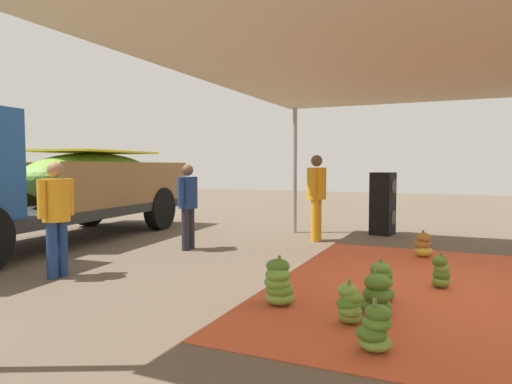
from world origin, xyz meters
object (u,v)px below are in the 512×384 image
banana_bunch_5 (441,273)px  banana_bunch_7 (376,295)px  banana_bunch_1 (381,283)px  worker_2 (188,200)px  cargo_truck_main (39,182)px  worker_1 (56,210)px  banana_bunch_0 (375,329)px  speaker_stack (383,204)px  banana_bunch_3 (279,283)px  banana_bunch_8 (350,305)px  banana_bunch_9 (423,245)px  worker_0 (316,191)px

banana_bunch_5 → banana_bunch_7: banana_bunch_7 is taller
banana_bunch_1 → worker_2: (1.79, 3.68, 0.69)m
cargo_truck_main → worker_1: 2.85m
banana_bunch_0 → banana_bunch_5: size_ratio=0.96×
banana_bunch_1 → speaker_stack: speaker_stack is taller
banana_bunch_0 → banana_bunch_1: bearing=6.8°
banana_bunch_0 → worker_2: (3.22, 3.85, 0.72)m
banana_bunch_7 → worker_1: 4.30m
banana_bunch_3 → banana_bunch_8: size_ratio=1.24×
banana_bunch_0 → banana_bunch_1: size_ratio=0.90×
banana_bunch_7 → banana_bunch_9: 3.30m
banana_bunch_1 → worker_2: 4.16m
speaker_stack → banana_bunch_5: bearing=-162.6°
banana_bunch_1 → speaker_stack: (5.09, 0.72, 0.48)m
banana_bunch_0 → worker_2: worker_2 is taller
cargo_truck_main → speaker_stack: bearing=-54.8°
worker_1 → speaker_stack: 6.74m
banana_bunch_1 → banana_bunch_9: 2.82m
banana_bunch_7 → cargo_truck_main: (1.49, 6.53, 1.01)m
banana_bunch_1 → banana_bunch_8: 0.89m
banana_bunch_7 → speaker_stack: speaker_stack is taller
banana_bunch_7 → banana_bunch_8: bearing=153.9°
worker_0 → worker_2: bearing=135.0°
banana_bunch_8 → worker_1: size_ratio=0.28×
cargo_truck_main → banana_bunch_3: bearing=-106.3°
banana_bunch_1 → banana_bunch_9: bearing=-5.6°
worker_0 → worker_1: size_ratio=1.10×
banana_bunch_5 → banana_bunch_3: bearing=132.4°
worker_1 → banana_bunch_9: bearing=-52.2°
banana_bunch_0 → banana_bunch_3: 1.43m
banana_bunch_8 → banana_bunch_7: bearing=-26.1°
banana_bunch_3 → banana_bunch_9: 3.63m
banana_bunch_3 → speaker_stack: bearing=-2.8°
banana_bunch_3 → banana_bunch_9: bearing=-20.5°
banana_bunch_9 → cargo_truck_main: size_ratio=0.06×
banana_bunch_9 → banana_bunch_7: bearing=175.8°
banana_bunch_3 → cargo_truck_main: cargo_truck_main is taller
banana_bunch_8 → banana_bunch_9: same height
worker_2 → banana_bunch_5: bearing=-102.3°
banana_bunch_1 → worker_1: 4.32m
banana_bunch_5 → speaker_stack: speaker_stack is taller
banana_bunch_1 → cargo_truck_main: 6.65m
banana_bunch_8 → worker_0: (4.53, 1.66, 0.82)m
banana_bunch_5 → worker_1: size_ratio=0.28×
banana_bunch_9 → speaker_stack: size_ratio=0.32×
banana_bunch_9 → cargo_truck_main: 7.08m
worker_2 → speaker_stack: bearing=-42.0°
worker_1 → banana_bunch_0: bearing=-99.8°
banana_bunch_7 → banana_bunch_1: bearing=3.7°
banana_bunch_1 → cargo_truck_main: bearing=81.2°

